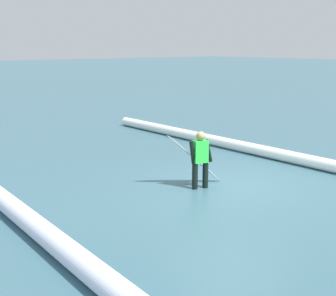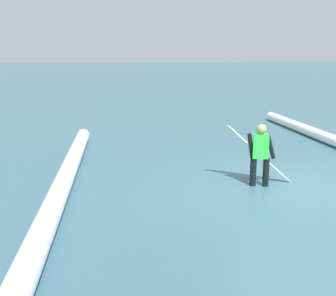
# 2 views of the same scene
# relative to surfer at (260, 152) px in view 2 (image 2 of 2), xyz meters

# --- Properties ---
(ground_plane) EXTENTS (192.33, 192.33, 0.00)m
(ground_plane) POSITION_rel_surfer_xyz_m (-0.36, -0.73, -0.78)
(ground_plane) COLOR #39626F
(surfer) EXTENTS (0.29, 0.62, 1.39)m
(surfer) POSITION_rel_surfer_xyz_m (0.00, 0.00, 0.00)
(surfer) COLOR black
(surfer) RESTS_ON ground_plane
(surfboard) EXTENTS (0.61, 1.52, 1.35)m
(surfboard) POSITION_rel_surfer_xyz_m (0.33, -0.10, -0.12)
(surfboard) COLOR white
(surfboard) RESTS_ON ground_plane
(wave_crest_midground) EXTENTS (14.55, 1.33, 0.40)m
(wave_crest_midground) POSITION_rel_surfer_xyz_m (-1.59, 4.41, -0.58)
(wave_crest_midground) COLOR white
(wave_crest_midground) RESTS_ON ground_plane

